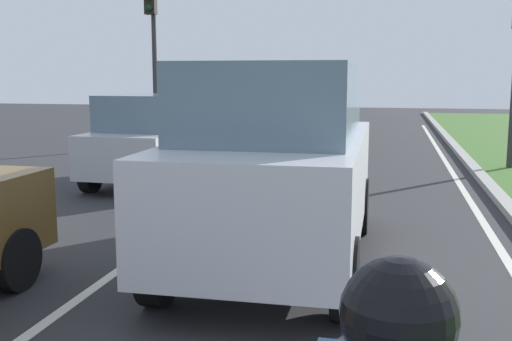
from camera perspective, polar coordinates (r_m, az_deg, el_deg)
name	(u,v)px	position (r m, az deg, el deg)	size (l,w,h in m)	color
ground_plane	(269,189)	(11.50, 1.25, -1.80)	(60.00, 60.00, 0.00)	#2D2D30
lane_line_center	(234,188)	(11.65, -2.13, -1.65)	(0.12, 32.00, 0.01)	silver
lane_line_right_edge	(468,198)	(11.37, 19.35, -2.42)	(0.12, 32.00, 0.01)	silver
curb_right	(498,196)	(11.43, 21.85, -2.21)	(0.24, 48.00, 0.12)	#9E9B93
car_suv_ahead	(277,164)	(6.82, 2.04, 0.66)	(2.00, 4.52, 2.28)	silver
car_hatchback_far	(153,139)	(12.25, -9.69, 2.91)	(1.80, 3.73, 1.78)	#B7BABF
traffic_light_overhead_left	(152,31)	(18.42, -9.74, 12.80)	(0.32, 0.50, 5.11)	#2D2D2D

